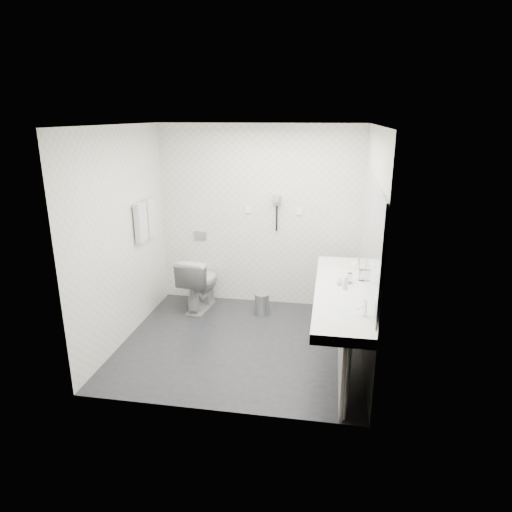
# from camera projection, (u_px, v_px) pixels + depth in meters

# --- Properties ---
(floor) EXTENTS (2.80, 2.80, 0.00)m
(floor) POSITION_uv_depth(u_px,v_px,m) (242.00, 343.00, 5.37)
(floor) COLOR #232327
(floor) RESTS_ON ground
(ceiling) EXTENTS (2.80, 2.80, 0.00)m
(ceiling) POSITION_uv_depth(u_px,v_px,m) (239.00, 125.00, 4.62)
(ceiling) COLOR white
(ceiling) RESTS_ON wall_back
(wall_back) EXTENTS (2.80, 0.00, 2.80)m
(wall_back) POSITION_uv_depth(u_px,v_px,m) (259.00, 217.00, 6.22)
(wall_back) COLOR white
(wall_back) RESTS_ON floor
(wall_front) EXTENTS (2.80, 0.00, 2.80)m
(wall_front) POSITION_uv_depth(u_px,v_px,m) (210.00, 284.00, 3.77)
(wall_front) COLOR white
(wall_front) RESTS_ON floor
(wall_left) EXTENTS (0.00, 2.60, 2.60)m
(wall_left) POSITION_uv_depth(u_px,v_px,m) (122.00, 237.00, 5.22)
(wall_left) COLOR white
(wall_left) RESTS_ON floor
(wall_right) EXTENTS (0.00, 2.60, 2.60)m
(wall_right) POSITION_uv_depth(u_px,v_px,m) (370.00, 248.00, 4.77)
(wall_right) COLOR white
(wall_right) RESTS_ON floor
(vanity_counter) EXTENTS (0.55, 2.20, 0.10)m
(vanity_counter) POSITION_uv_depth(u_px,v_px,m) (341.00, 293.00, 4.76)
(vanity_counter) COLOR white
(vanity_counter) RESTS_ON floor
(vanity_panel) EXTENTS (0.03, 2.15, 0.75)m
(vanity_panel) POSITION_uv_depth(u_px,v_px,m) (341.00, 329.00, 4.89)
(vanity_panel) COLOR gray
(vanity_panel) RESTS_ON floor
(vanity_post_near) EXTENTS (0.06, 0.06, 0.75)m
(vanity_post_near) POSITION_uv_depth(u_px,v_px,m) (346.00, 383.00, 3.90)
(vanity_post_near) COLOR silver
(vanity_post_near) RESTS_ON floor
(vanity_post_far) EXTENTS (0.06, 0.06, 0.75)m
(vanity_post_far) POSITION_uv_depth(u_px,v_px,m) (343.00, 294.00, 5.86)
(vanity_post_far) COLOR silver
(vanity_post_far) RESTS_ON floor
(mirror) EXTENTS (0.02, 2.20, 1.05)m
(mirror) POSITION_uv_depth(u_px,v_px,m) (371.00, 235.00, 4.52)
(mirror) COLOR #B2BCC6
(mirror) RESTS_ON wall_right
(basin_near) EXTENTS (0.40, 0.31, 0.05)m
(basin_near) POSITION_uv_depth(u_px,v_px,m) (342.00, 316.00, 4.14)
(basin_near) COLOR white
(basin_near) RESTS_ON vanity_counter
(basin_far) EXTENTS (0.40, 0.31, 0.05)m
(basin_far) POSITION_uv_depth(u_px,v_px,m) (341.00, 270.00, 5.36)
(basin_far) COLOR white
(basin_far) RESTS_ON vanity_counter
(faucet_near) EXTENTS (0.04, 0.04, 0.15)m
(faucet_near) POSITION_uv_depth(u_px,v_px,m) (365.00, 308.00, 4.08)
(faucet_near) COLOR silver
(faucet_near) RESTS_ON vanity_counter
(faucet_far) EXTENTS (0.04, 0.04, 0.15)m
(faucet_far) POSITION_uv_depth(u_px,v_px,m) (358.00, 264.00, 5.30)
(faucet_far) COLOR silver
(faucet_far) RESTS_ON vanity_counter
(soap_bottle_a) EXTENTS (0.05, 0.05, 0.10)m
(soap_bottle_a) POSITION_uv_depth(u_px,v_px,m) (347.00, 280.00, 4.85)
(soap_bottle_a) COLOR silver
(soap_bottle_a) RESTS_ON vanity_counter
(soap_bottle_b) EXTENTS (0.09, 0.09, 0.08)m
(soap_bottle_b) POSITION_uv_depth(u_px,v_px,m) (339.00, 281.00, 4.84)
(soap_bottle_b) COLOR silver
(soap_bottle_b) RESTS_ON vanity_counter
(soap_bottle_c) EXTENTS (0.06, 0.06, 0.14)m
(soap_bottle_c) POSITION_uv_depth(u_px,v_px,m) (345.00, 283.00, 4.71)
(soap_bottle_c) COLOR silver
(soap_bottle_c) RESTS_ON vanity_counter
(glass_left) EXTENTS (0.07, 0.07, 0.11)m
(glass_left) POSITION_uv_depth(u_px,v_px,m) (350.00, 278.00, 4.90)
(glass_left) COLOR silver
(glass_left) RESTS_ON vanity_counter
(glass_right) EXTENTS (0.07, 0.07, 0.12)m
(glass_right) POSITION_uv_depth(u_px,v_px,m) (362.00, 275.00, 4.96)
(glass_right) COLOR silver
(glass_right) RESTS_ON vanity_counter
(toilet) EXTENTS (0.51, 0.79, 0.76)m
(toilet) POSITION_uv_depth(u_px,v_px,m) (200.00, 283.00, 6.24)
(toilet) COLOR white
(toilet) RESTS_ON floor
(flush_plate) EXTENTS (0.18, 0.02, 0.12)m
(flush_plate) POSITION_uv_depth(u_px,v_px,m) (200.00, 236.00, 6.43)
(flush_plate) COLOR #B2B5BA
(flush_plate) RESTS_ON wall_back
(pedal_bin) EXTENTS (0.24, 0.24, 0.28)m
(pedal_bin) POSITION_uv_depth(u_px,v_px,m) (262.00, 304.00, 6.11)
(pedal_bin) COLOR #B2B5BA
(pedal_bin) RESTS_ON floor
(bin_lid) EXTENTS (0.20, 0.20, 0.02)m
(bin_lid) POSITION_uv_depth(u_px,v_px,m) (262.00, 294.00, 6.07)
(bin_lid) COLOR #B2B5BA
(bin_lid) RESTS_ON pedal_bin
(towel_rail) EXTENTS (0.02, 0.62, 0.02)m
(towel_rail) POSITION_uv_depth(u_px,v_px,m) (143.00, 203.00, 5.63)
(towel_rail) COLOR silver
(towel_rail) RESTS_ON wall_left
(towel_near) EXTENTS (0.07, 0.24, 0.48)m
(towel_near) POSITION_uv_depth(u_px,v_px,m) (141.00, 222.00, 5.57)
(towel_near) COLOR silver
(towel_near) RESTS_ON towel_rail
(towel_far) EXTENTS (0.07, 0.24, 0.48)m
(towel_far) POSITION_uv_depth(u_px,v_px,m) (150.00, 217.00, 5.83)
(towel_far) COLOR silver
(towel_far) RESTS_ON towel_rail
(dryer_cradle) EXTENTS (0.10, 0.04, 0.14)m
(dryer_cradle) POSITION_uv_depth(u_px,v_px,m) (277.00, 200.00, 6.07)
(dryer_cradle) COLOR #939398
(dryer_cradle) RESTS_ON wall_back
(dryer_barrel) EXTENTS (0.08, 0.14, 0.08)m
(dryer_barrel) POSITION_uv_depth(u_px,v_px,m) (276.00, 199.00, 6.00)
(dryer_barrel) COLOR #939398
(dryer_barrel) RESTS_ON dryer_cradle
(dryer_cord) EXTENTS (0.02, 0.02, 0.35)m
(dryer_cord) POSITION_uv_depth(u_px,v_px,m) (277.00, 218.00, 6.13)
(dryer_cord) COLOR black
(dryer_cord) RESTS_ON dryer_cradle
(switch_plate_a) EXTENTS (0.09, 0.02, 0.09)m
(switch_plate_a) POSITION_uv_depth(u_px,v_px,m) (248.00, 210.00, 6.20)
(switch_plate_a) COLOR white
(switch_plate_a) RESTS_ON wall_back
(switch_plate_b) EXTENTS (0.09, 0.02, 0.09)m
(switch_plate_b) POSITION_uv_depth(u_px,v_px,m) (299.00, 211.00, 6.09)
(switch_plate_b) COLOR white
(switch_plate_b) RESTS_ON wall_back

